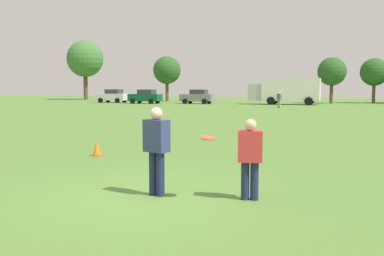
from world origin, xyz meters
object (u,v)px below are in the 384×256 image
at_px(parked_car_mid_left, 145,96).
at_px(parked_car_center, 197,96).
at_px(player_defender, 250,155).
at_px(box_truck, 286,90).
at_px(player_thrower, 157,146).
at_px(bystander_far_jogger, 279,99).
at_px(traffic_cone, 97,148).
at_px(parked_car_near_left, 113,96).
at_px(frisbee, 208,138).

height_order(parked_car_mid_left, parked_car_center, same).
height_order(player_defender, box_truck, box_truck).
xyz_separation_m(player_thrower, parked_car_center, (-15.29, 45.50, -0.05)).
height_order(parked_car_mid_left, bystander_far_jogger, parked_car_mid_left).
bearing_deg(player_thrower, traffic_cone, 134.42).
bearing_deg(parked_car_near_left, traffic_cone, -60.20).
height_order(frisbee, traffic_cone, frisbee).
height_order(player_thrower, parked_car_near_left, parked_car_near_left).
bearing_deg(parked_car_near_left, bystander_far_jogger, -17.62).
height_order(parked_car_mid_left, box_truck, box_truck).
relative_size(player_defender, parked_car_center, 0.36).
height_order(player_defender, parked_car_near_left, parked_car_near_left).
bearing_deg(parked_car_mid_left, player_thrower, -63.50).
bearing_deg(parked_car_center, box_truck, 6.55).
bearing_deg(parked_car_center, parked_car_near_left, -178.78).
distance_m(frisbee, parked_car_mid_left, 49.45).
distance_m(traffic_cone, parked_car_mid_left, 43.73).
xyz_separation_m(traffic_cone, parked_car_near_left, (-23.65, 41.30, 0.69)).
relative_size(parked_car_mid_left, parked_car_center, 1.00).
xyz_separation_m(player_defender, traffic_cone, (-5.65, 3.64, -0.63)).
height_order(box_truck, bystander_far_jogger, box_truck).
xyz_separation_m(player_thrower, player_defender, (1.78, 0.30, -0.12)).
distance_m(traffic_cone, parked_car_center, 43.11).
distance_m(frisbee, bystander_far_jogger, 37.98).
xyz_separation_m(player_defender, bystander_far_jogger, (-5.42, 37.36, 0.08)).
bearing_deg(frisbee, bystander_far_jogger, 97.11).
bearing_deg(player_thrower, bystander_far_jogger, 95.52).
bearing_deg(bystander_far_jogger, player_thrower, -84.48).
xyz_separation_m(player_defender, parked_car_mid_left, (-23.62, 43.51, 0.07)).
height_order(player_defender, traffic_cone, player_defender).
bearing_deg(player_defender, bystander_far_jogger, 98.26).
relative_size(player_defender, bystander_far_jogger, 0.92).
distance_m(player_thrower, frisbee, 1.08).
xyz_separation_m(traffic_cone, box_truck, (-0.43, 42.82, 1.52)).
height_order(parked_car_center, bystander_far_jogger, parked_car_center).
height_order(player_thrower, player_defender, player_thrower).
bearing_deg(traffic_cone, bystander_far_jogger, 89.62).
height_order(player_thrower, bystander_far_jogger, player_thrower).
bearing_deg(box_truck, parked_car_near_left, -176.25).
relative_size(player_thrower, box_truck, 0.20).
xyz_separation_m(parked_car_near_left, parked_car_mid_left, (5.68, -1.44, 0.00)).
bearing_deg(frisbee, player_defender, 24.21).
distance_m(player_defender, frisbee, 0.85).
xyz_separation_m(parked_car_mid_left, bystander_far_jogger, (18.20, -6.15, 0.01)).
bearing_deg(parked_car_near_left, player_thrower, -58.69).
bearing_deg(parked_car_mid_left, traffic_cone, -65.72).
bearing_deg(parked_car_near_left, box_truck, 3.75).
xyz_separation_m(player_defender, frisbee, (-0.72, -0.32, 0.32)).
height_order(traffic_cone, box_truck, box_truck).
height_order(player_thrower, traffic_cone, player_thrower).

